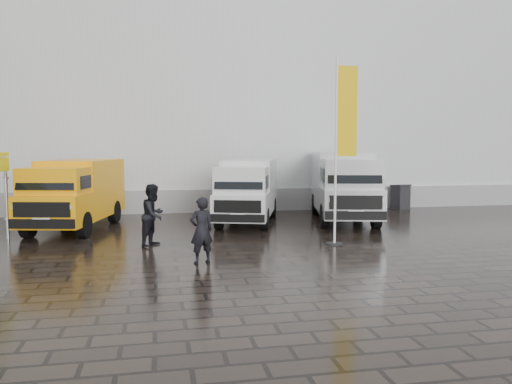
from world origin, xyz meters
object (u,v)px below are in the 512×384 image
van_white (248,191)px  van_yellow (75,195)px  van_silver (343,186)px  flagpole (342,141)px  wheelie_bin (400,197)px  person_tent (154,215)px  person_front (201,230)px

van_white → van_yellow: bearing=-158.2°
van_silver → van_white: bearing=-169.7°
flagpole → wheelie_bin: bearing=52.5°
van_white → person_tent: bearing=-114.2°
van_silver → flagpole: 5.15m
van_yellow → person_tent: van_yellow is taller
person_tent → wheelie_bin: bearing=-27.4°
van_yellow → person_front: bearing=-45.0°
wheelie_bin → van_white: bearing=-176.4°
wheelie_bin → person_front: bearing=-153.5°
van_yellow → van_silver: 9.84m
van_yellow → van_silver: size_ratio=0.85×
van_silver → wheelie_bin: bearing=49.7°
wheelie_bin → van_silver: bearing=-159.4°
person_tent → van_yellow: bearing=69.7°
person_front → person_tent: (-1.17, 2.46, 0.08)m
van_silver → person_front: size_ratio=3.74×
van_white → person_front: (-2.29, -6.36, -0.36)m
van_silver → van_yellow: bearing=-165.2°
van_silver → person_tent: 8.08m
van_white → wheelie_bin: 8.10m
flagpole → person_front: size_ratio=3.29×
flagpole → van_yellow: bearing=152.3°
wheelie_bin → person_front: 13.43m
flagpole → person_front: bearing=-158.5°
van_white → van_silver: 3.71m
van_silver → wheelie_bin: 4.92m
flagpole → wheelie_bin: flagpole is taller
van_yellow → van_white: (6.13, 0.48, -0.01)m
van_yellow → flagpole: (8.04, -4.23, 1.83)m
van_white → person_tent: (-3.46, -3.91, -0.29)m
van_silver → person_tent: bearing=-139.4°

